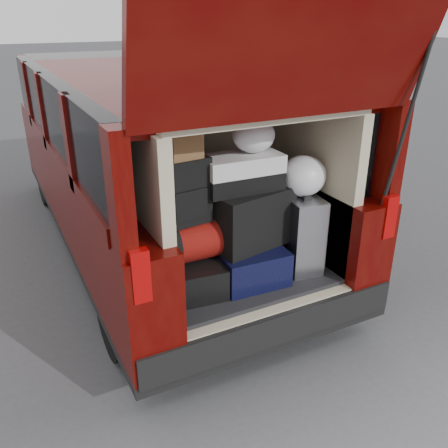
{
  "coord_description": "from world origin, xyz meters",
  "views": [
    {
      "loc": [
        -1.44,
        -2.42,
        2.27
      ],
      "look_at": [
        -0.1,
        0.2,
        0.95
      ],
      "focal_mm": 38.0,
      "sensor_mm": 36.0,
      "label": 1
    }
  ],
  "objects_px": {
    "black_hardshell": "(188,273)",
    "red_duffel": "(197,239)",
    "backpack": "(185,191)",
    "silver_roller": "(300,233)",
    "black_soft_case": "(250,217)",
    "twotone_duffel": "(241,172)",
    "navy_hardshell": "(245,260)"
  },
  "relations": [
    {
      "from": "red_duffel",
      "to": "twotone_duffel",
      "type": "xyz_separation_m",
      "value": [
        0.34,
        0.01,
        0.41
      ]
    },
    {
      "from": "silver_roller",
      "to": "black_soft_case",
      "type": "bearing_deg",
      "value": 176.75
    },
    {
      "from": "black_hardshell",
      "to": "red_duffel",
      "type": "distance_m",
      "value": 0.25
    },
    {
      "from": "navy_hardshell",
      "to": "silver_roller",
      "type": "relative_size",
      "value": 1.01
    },
    {
      "from": "black_soft_case",
      "to": "twotone_duffel",
      "type": "distance_m",
      "value": 0.32
    },
    {
      "from": "backpack",
      "to": "twotone_duffel",
      "type": "height_order",
      "value": "backpack"
    },
    {
      "from": "red_duffel",
      "to": "navy_hardshell",
      "type": "bearing_deg",
      "value": -2.19
    },
    {
      "from": "black_hardshell",
      "to": "backpack",
      "type": "height_order",
      "value": "backpack"
    },
    {
      "from": "black_hardshell",
      "to": "black_soft_case",
      "type": "relative_size",
      "value": 0.97
    },
    {
      "from": "black_hardshell",
      "to": "silver_roller",
      "type": "height_order",
      "value": "silver_roller"
    },
    {
      "from": "black_soft_case",
      "to": "backpack",
      "type": "bearing_deg",
      "value": 167.2
    },
    {
      "from": "black_hardshell",
      "to": "backpack",
      "type": "xyz_separation_m",
      "value": [
        -0.01,
        -0.01,
        0.59
      ]
    },
    {
      "from": "backpack",
      "to": "silver_roller",
      "type": "bearing_deg",
      "value": -13.0
    },
    {
      "from": "black_soft_case",
      "to": "twotone_duffel",
      "type": "height_order",
      "value": "twotone_duffel"
    },
    {
      "from": "twotone_duffel",
      "to": "navy_hardshell",
      "type": "bearing_deg",
      "value": -49.71
    },
    {
      "from": "black_soft_case",
      "to": "silver_roller",
      "type": "bearing_deg",
      "value": -22.23
    },
    {
      "from": "navy_hardshell",
      "to": "backpack",
      "type": "xyz_separation_m",
      "value": [
        -0.43,
        0.02,
        0.58
      ]
    },
    {
      "from": "navy_hardshell",
      "to": "red_duffel",
      "type": "relative_size",
      "value": 1.32
    },
    {
      "from": "twotone_duffel",
      "to": "red_duffel",
      "type": "bearing_deg",
      "value": -176.34
    },
    {
      "from": "silver_roller",
      "to": "backpack",
      "type": "relative_size",
      "value": 1.3
    },
    {
      "from": "black_hardshell",
      "to": "red_duffel",
      "type": "relative_size",
      "value": 1.28
    },
    {
      "from": "red_duffel",
      "to": "backpack",
      "type": "relative_size",
      "value": 1.0
    },
    {
      "from": "black_hardshell",
      "to": "navy_hardshell",
      "type": "distance_m",
      "value": 0.42
    },
    {
      "from": "backpack",
      "to": "red_duffel",
      "type": "bearing_deg",
      "value": -9.91
    },
    {
      "from": "silver_roller",
      "to": "red_duffel",
      "type": "bearing_deg",
      "value": -178.39
    },
    {
      "from": "black_hardshell",
      "to": "twotone_duffel",
      "type": "xyz_separation_m",
      "value": [
        0.39,
        -0.01,
        0.65
      ]
    },
    {
      "from": "navy_hardshell",
      "to": "red_duffel",
      "type": "xyz_separation_m",
      "value": [
        -0.36,
        0.02,
        0.23
      ]
    },
    {
      "from": "black_hardshell",
      "to": "black_soft_case",
      "type": "distance_m",
      "value": 0.56
    },
    {
      "from": "navy_hardshell",
      "to": "silver_roller",
      "type": "height_order",
      "value": "silver_roller"
    },
    {
      "from": "navy_hardshell",
      "to": "twotone_duffel",
      "type": "bearing_deg",
      "value": 131.69
    },
    {
      "from": "navy_hardshell",
      "to": "red_duffel",
      "type": "distance_m",
      "value": 0.43
    },
    {
      "from": "silver_roller",
      "to": "red_duffel",
      "type": "relative_size",
      "value": 1.31
    }
  ]
}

